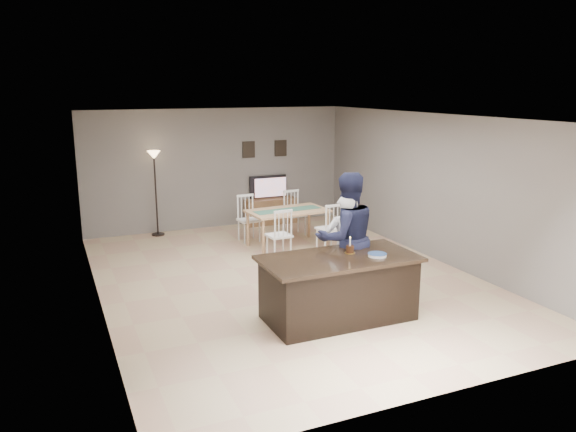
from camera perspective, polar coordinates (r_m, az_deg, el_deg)
name	(u,v)px	position (r m, az deg, el deg)	size (l,w,h in m)	color
floor	(287,279)	(9.54, -0.09, -6.40)	(8.00, 8.00, 0.00)	tan
room_shell	(287,181)	(9.12, -0.10, 3.59)	(8.00, 8.00, 8.00)	slate
kitchen_island	(338,288)	(7.86, 5.15, -7.26)	(2.15, 1.10, 0.90)	black
tv_console	(271,211)	(13.25, -1.79, 0.51)	(1.20, 0.40, 0.60)	brown
television	(269,187)	(13.20, -1.92, 2.96)	(0.91, 0.12, 0.53)	black
tv_screen_glow	(271,187)	(13.13, -1.79, 2.93)	(0.78, 0.78, 0.00)	orange
picture_frames	(265,149)	(13.19, -2.36, 6.83)	(1.10, 0.02, 0.38)	black
doorway	(115,271)	(6.28, -17.15, -5.31)	(0.00, 2.10, 2.65)	black
woman	(345,248)	(8.39, 5.85, -3.29)	(0.60, 0.39, 1.65)	silver
man	(346,238)	(8.35, 5.93, -2.24)	(0.96, 0.74, 1.97)	#181B36
birthday_cake	(350,249)	(7.90, 6.31, -3.36)	(0.15, 0.15, 0.23)	gold
plate_stack	(377,255)	(7.80, 9.06, -3.92)	(0.26, 0.26, 0.04)	white
dining_table	(287,216)	(11.31, -0.05, -0.02)	(1.65, 1.89, 0.97)	tan
floor_lamp	(155,170)	(12.32, -13.39, 4.56)	(0.28, 0.28, 1.85)	black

